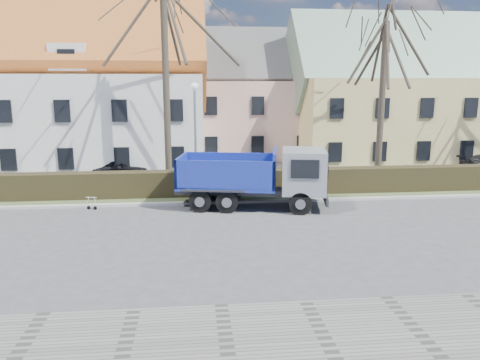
{
  "coord_description": "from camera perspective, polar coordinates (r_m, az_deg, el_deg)",
  "views": [
    {
      "loc": [
        -0.65,
        -17.21,
        5.73
      ],
      "look_at": [
        1.35,
        2.41,
        1.6
      ],
      "focal_mm": 35.0,
      "sensor_mm": 36.0,
      "label": 1
    }
  ],
  "objects": [
    {
      "name": "building_white",
      "position": [
        35.44,
        -26.56,
        9.02
      ],
      "size": [
        26.8,
        10.8,
        9.5
      ],
      "primitive_type": null,
      "color": "white",
      "rests_on": "ground"
    },
    {
      "name": "tree_2",
      "position": [
        27.83,
        17.0,
        10.85
      ],
      "size": [
        8.0,
        8.0,
        11.0
      ],
      "primitive_type": null,
      "color": "#372F26",
      "rests_on": "ground"
    },
    {
      "name": "building_yellow",
      "position": [
        38.08,
        20.37,
        8.88
      ],
      "size": [
        18.8,
        10.8,
        8.5
      ],
      "primitive_type": null,
      "color": "#D9C477",
      "rests_on": "ground"
    },
    {
      "name": "grass_strip",
      "position": [
        24.1,
        -4.11,
        -1.83
      ],
      "size": [
        80.0,
        3.0,
        0.1
      ],
      "primitive_type": "cube",
      "color": "#45542F",
      "rests_on": "ground"
    },
    {
      "name": "hedge",
      "position": [
        23.77,
        -4.11,
        -0.54
      ],
      "size": [
        60.0,
        0.9,
        1.3
      ],
      "primitive_type": "cube",
      "color": "black",
      "rests_on": "ground"
    },
    {
      "name": "dump_truck",
      "position": [
        21.63,
        0.88,
        0.33
      ],
      "size": [
        7.47,
        3.95,
        2.84
      ],
      "primitive_type": null,
      "rotation": [
        0.0,
        0.0,
        -0.19
      ],
      "color": "navy",
      "rests_on": "ground"
    },
    {
      "name": "tree_1",
      "position": [
        25.75,
        -9.05,
        13.01
      ],
      "size": [
        9.2,
        9.2,
        12.65
      ],
      "primitive_type": null,
      "color": "#372F26",
      "rests_on": "ground"
    },
    {
      "name": "ground",
      "position": [
        18.15,
        -3.49,
        -6.6
      ],
      "size": [
        120.0,
        120.0,
        0.0
      ],
      "primitive_type": "plane",
      "color": "#464649"
    },
    {
      "name": "building_pink",
      "position": [
        37.54,
        1.32,
        9.19
      ],
      "size": [
        10.8,
        8.8,
        8.0
      ],
      "primitive_type": null,
      "color": "#DAA99A",
      "rests_on": "ground"
    },
    {
      "name": "cart_frame",
      "position": [
        22.56,
        -18.12,
        -2.61
      ],
      "size": [
        0.82,
        0.59,
        0.67
      ],
      "primitive_type": null,
      "rotation": [
        0.0,
        0.0,
        -0.26
      ],
      "color": "silver",
      "rests_on": "ground"
    },
    {
      "name": "streetlight",
      "position": [
        24.37,
        -5.45,
        5.1
      ],
      "size": [
        0.45,
        0.45,
        5.79
      ],
      "primitive_type": null,
      "color": "gray",
      "rests_on": "ground"
    },
    {
      "name": "curb_far",
      "position": [
        22.54,
        -3.98,
        -2.77
      ],
      "size": [
        80.0,
        0.3,
        0.12
      ],
      "primitive_type": "cube",
      "color": "#ADA9A2",
      "rests_on": "ground"
    },
    {
      "name": "parked_car_a",
      "position": [
        29.43,
        -14.5,
        1.46
      ],
      "size": [
        3.84,
        2.06,
        1.24
      ],
      "primitive_type": "imported",
      "rotation": [
        0.0,
        0.0,
        1.4
      ],
      "color": "black",
      "rests_on": "ground"
    }
  ]
}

